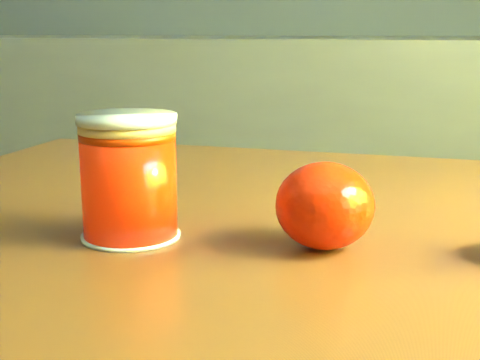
# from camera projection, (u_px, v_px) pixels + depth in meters

# --- Properties ---
(kitchen_counter) EXTENTS (3.15, 0.60, 0.90)m
(kitchen_counter) POSITION_uv_depth(u_px,v_px,m) (103.00, 190.00, 2.00)
(kitchen_counter) COLOR #525157
(kitchen_counter) RESTS_ON ground
(juice_glass) EXTENTS (0.08, 0.08, 0.09)m
(juice_glass) POSITION_uv_depth(u_px,v_px,m) (129.00, 178.00, 0.51)
(juice_glass) COLOR #FF2505
(juice_glass) RESTS_ON table
(orange_front) EXTENTS (0.09, 0.09, 0.06)m
(orange_front) POSITION_uv_depth(u_px,v_px,m) (325.00, 206.00, 0.49)
(orange_front) COLOR red
(orange_front) RESTS_ON table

